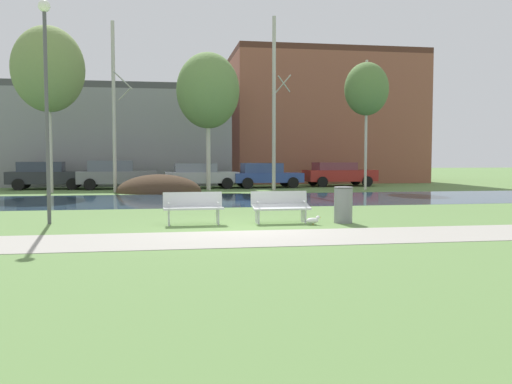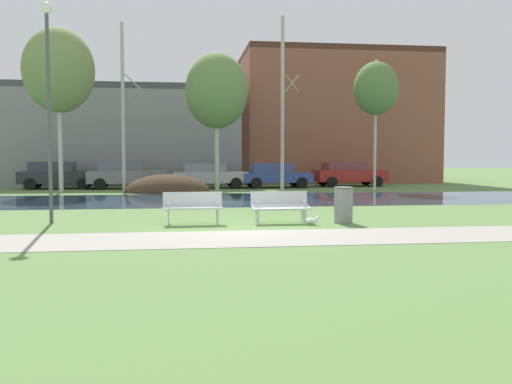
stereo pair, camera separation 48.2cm
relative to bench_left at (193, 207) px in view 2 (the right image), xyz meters
The scene contains 21 objects.
ground_plane 8.99m from the bench_left, 82.30° to the left, with size 120.00×120.00×0.00m, color #5B7F42.
paved_path_strip 3.03m from the bench_left, 66.27° to the right, with size 60.00×2.49×0.01m, color #9E998E.
river_band 8.47m from the bench_left, 81.82° to the left, with size 80.00×7.28×0.01m, color #284256.
soil_mound 13.66m from the bench_left, 94.46° to the left, with size 4.33×3.14×1.86m, color #423021.
bench_left is the anchor object (origin of this frame).
bench_right 2.40m from the bench_left, ahead, with size 1.61×0.60×0.87m.
trash_bin 4.13m from the bench_left, ahead, with size 0.53×0.53×1.00m.
seagull 3.25m from the bench_left, 11.27° to the right, with size 0.41×0.15×0.25m.
streetlamp 5.25m from the bench_left, 168.38° to the left, with size 0.32×0.32×5.99m.
birch_far_left 16.95m from the bench_left, 114.16° to the left, with size 3.60×3.60×8.41m.
birch_left 15.15m from the bench_left, 102.98° to the left, with size 1.05×1.87×8.70m.
birch_center_left 16.00m from the bench_left, 84.03° to the left, with size 3.41×3.41×7.44m.
birch_center 15.85m from the bench_left, 70.52° to the left, with size 1.04×1.79×9.31m.
birch_center_right 17.94m from the bench_left, 54.02° to the left, with size 2.39×2.39×7.06m.
parked_van_nearest_dark 18.93m from the bench_left, 112.83° to the left, with size 4.31×2.09×1.54m.
parked_sedan_second_grey 17.38m from the bench_left, 101.68° to the left, with size 4.41×2.10×1.61m.
parked_hatch_third_silver 17.05m from the bench_left, 85.91° to the left, with size 4.27×2.17×1.45m.
parked_wagon_fourth_blue 17.77m from the bench_left, 73.38° to the left, with size 4.13×2.19×1.46m.
parked_suv_fifth_red 20.41m from the bench_left, 61.15° to the left, with size 4.41×2.23×1.47m.
building_grey_warehouse 24.51m from the bench_left, 103.13° to the left, with size 17.81×9.04×6.35m.
building_brick_low 27.11m from the bench_left, 66.37° to the left, with size 13.37×7.86×9.27m.
Camera 2 is at (-1.45, -13.73, 1.83)m, focal length 38.44 mm.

